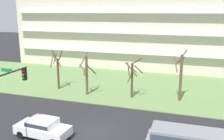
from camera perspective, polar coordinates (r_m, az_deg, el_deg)
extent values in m
plane|color=#232326|center=(21.53, -4.07, -14.02)|extent=(160.00, 160.00, 0.00)
cube|color=#66844C|center=(33.95, 4.88, -3.56)|extent=(80.00, 16.00, 0.08)
cube|color=beige|center=(47.02, 9.24, 8.92)|extent=(48.40, 13.32, 12.79)
cube|color=white|center=(40.44, 7.46, 3.72)|extent=(46.46, 0.90, 0.24)
cube|color=white|center=(40.04, 7.60, 8.24)|extent=(46.46, 0.90, 0.24)
cube|color=white|center=(39.89, 7.74, 12.82)|extent=(46.46, 0.90, 0.24)
cylinder|color=#4C3828|center=(32.61, -12.13, -0.92)|extent=(0.27, 0.27, 4.03)
cylinder|color=#4C3828|center=(32.44, -13.49, 2.08)|extent=(0.50, 1.49, 1.56)
cylinder|color=#4C3828|center=(31.72, -12.49, 2.51)|extent=(1.05, 0.44, 2.03)
cylinder|color=#4C3828|center=(32.09, -12.87, 2.59)|extent=(0.62, 0.59, 0.61)
cylinder|color=#4C3828|center=(32.37, -11.63, 3.24)|extent=(0.97, 0.60, 1.45)
cylinder|color=#4C3828|center=(32.38, -12.82, 2.56)|extent=(0.17, 0.81, 1.25)
cylinder|color=brown|center=(29.80, -5.77, -1.29)|extent=(0.30, 0.30, 4.78)
cylinder|color=brown|center=(29.74, -6.29, -0.46)|extent=(0.27, 0.65, 0.83)
cylinder|color=brown|center=(29.04, -4.77, 0.15)|extent=(0.76, 1.56, 1.50)
cylinder|color=brown|center=(29.88, -6.49, 2.32)|extent=(0.81, 1.17, 1.80)
cylinder|color=brown|center=(29.19, -6.61, 0.38)|extent=(1.15, 0.58, 0.81)
cylinder|color=#4C3828|center=(28.80, 4.55, -2.46)|extent=(0.26, 0.26, 4.12)
cylinder|color=#4C3828|center=(28.82, 5.64, 2.00)|extent=(1.40, 0.86, 0.94)
cylinder|color=#4C3828|center=(28.36, 3.77, 0.21)|extent=(0.55, 0.90, 1.40)
cylinder|color=#4C3828|center=(28.01, 6.09, 0.10)|extent=(0.69, 1.73, 1.25)
cylinder|color=#4C3828|center=(27.81, 4.39, 0.17)|extent=(1.39, 0.22, 1.61)
cylinder|color=#4C3828|center=(28.93, 4.01, -1.92)|extent=(0.39, 0.76, 0.85)
cylinder|color=#4C3828|center=(28.21, 5.04, -0.05)|extent=(0.57, 0.68, 0.63)
cylinder|color=brown|center=(28.56, 15.34, -1.83)|extent=(0.31, 0.31, 5.28)
cylinder|color=brown|center=(28.48, 15.73, 3.07)|extent=(0.99, 0.19, 1.49)
cylinder|color=brown|center=(28.55, 15.32, 2.25)|extent=(0.98, 0.47, 0.74)
cylinder|color=brown|center=(28.57, 15.05, 1.79)|extent=(0.92, 0.70, 0.61)
cylinder|color=brown|center=(28.00, 14.27, 1.33)|extent=(0.64, 1.36, 1.61)
cube|color=white|center=(21.20, -15.44, -12.93)|extent=(4.50, 2.05, 0.70)
cube|color=white|center=(20.93, -15.55, -11.40)|extent=(2.29, 1.78, 0.55)
cube|color=#2D3847|center=(20.93, -15.55, -11.40)|extent=(2.25, 1.81, 0.30)
cylinder|color=black|center=(21.12, -10.62, -13.82)|extent=(0.65, 0.26, 0.64)
cylinder|color=black|center=(22.78, -17.36, -12.13)|extent=(0.65, 0.26, 0.64)
cylinder|color=black|center=(21.72, -20.02, -13.65)|extent=(0.65, 0.26, 0.64)
cube|color=slate|center=(17.53, 16.69, -14.04)|extent=(4.63, 1.93, 0.75)
cube|color=#2D3847|center=(17.53, 16.69, -14.04)|extent=(4.54, 1.97, 0.41)
cylinder|color=black|center=(18.63, -23.27, -0.95)|extent=(0.12, 4.81, 0.12)
cube|color=black|center=(20.31, -19.27, -0.94)|extent=(0.28, 0.28, 0.90)
sphere|color=red|center=(20.13, -19.59, -0.21)|extent=(0.20, 0.20, 0.20)
sphere|color=#F2A519|center=(20.19, -19.53, -0.99)|extent=(0.20, 0.20, 0.20)
sphere|color=green|center=(20.26, -19.47, -1.75)|extent=(0.20, 0.20, 0.20)
cube|color=#197238|center=(18.75, -22.86, -0.04)|extent=(0.90, 0.04, 0.24)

